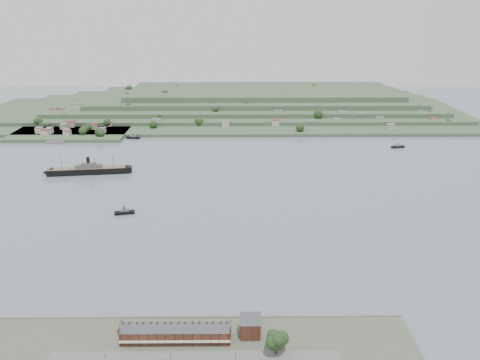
{
  "coord_description": "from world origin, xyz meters",
  "views": [
    {
      "loc": [
        20.53,
        -360.56,
        159.18
      ],
      "look_at": [
        23.84,
        30.0,
        14.61
      ],
      "focal_mm": 35.0,
      "sensor_mm": 36.0,
      "label": 1
    }
  ],
  "objects_px": {
    "terrace_row": "(176,332)",
    "fig_tree": "(277,341)",
    "tugboat": "(125,212)",
    "steamship": "(85,170)",
    "gabled_building": "(250,325)"
  },
  "relations": [
    {
      "from": "terrace_row",
      "to": "gabled_building",
      "type": "relative_size",
      "value": 3.95
    },
    {
      "from": "terrace_row",
      "to": "tugboat",
      "type": "relative_size",
      "value": 3.33
    },
    {
      "from": "steamship",
      "to": "tugboat",
      "type": "distance_m",
      "value": 116.55
    },
    {
      "from": "gabled_building",
      "to": "tugboat",
      "type": "relative_size",
      "value": 0.84
    },
    {
      "from": "gabled_building",
      "to": "steamship",
      "type": "relative_size",
      "value": 0.16
    },
    {
      "from": "gabled_building",
      "to": "fig_tree",
      "type": "bearing_deg",
      "value": -49.46
    },
    {
      "from": "tugboat",
      "to": "fig_tree",
      "type": "height_order",
      "value": "fig_tree"
    },
    {
      "from": "tugboat",
      "to": "fig_tree",
      "type": "xyz_separation_m",
      "value": [
        110.88,
        -168.14,
        8.08
      ]
    },
    {
      "from": "terrace_row",
      "to": "fig_tree",
      "type": "xyz_separation_m",
      "value": [
        49.72,
        -10.27,
        3.02
      ]
    },
    {
      "from": "fig_tree",
      "to": "gabled_building",
      "type": "bearing_deg",
      "value": 130.54
    },
    {
      "from": "terrace_row",
      "to": "fig_tree",
      "type": "distance_m",
      "value": 50.86
    },
    {
      "from": "terrace_row",
      "to": "tugboat",
      "type": "xyz_separation_m",
      "value": [
        -61.15,
        157.87,
        -5.07
      ]
    },
    {
      "from": "terrace_row",
      "to": "steamship",
      "type": "xyz_separation_m",
      "value": [
        -122.77,
        256.77,
        -2.91
      ]
    },
    {
      "from": "fig_tree",
      "to": "terrace_row",
      "type": "bearing_deg",
      "value": 168.33
    },
    {
      "from": "terrace_row",
      "to": "steamship",
      "type": "relative_size",
      "value": 0.63
    }
  ]
}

